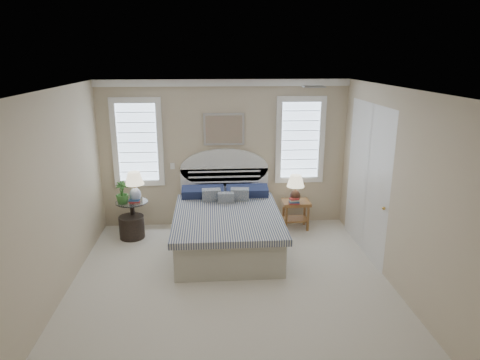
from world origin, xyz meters
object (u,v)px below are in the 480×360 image
at_px(side_table_left, 133,214).
at_px(lamp_left, 134,183).
at_px(nightstand_right, 296,208).
at_px(lamp_right, 296,186).
at_px(floor_pot, 132,227).
at_px(bed, 227,225).

xyz_separation_m(side_table_left, lamp_left, (0.07, 0.01, 0.57)).
height_order(nightstand_right, lamp_right, lamp_right).
xyz_separation_m(lamp_left, lamp_right, (2.85, 0.04, -0.11)).
distance_m(side_table_left, nightstand_right, 2.95).
bearing_deg(floor_pot, side_table_left, 86.78).
height_order(bed, lamp_right, bed).
bearing_deg(bed, floor_pot, 164.23).
distance_m(bed, floor_pot, 1.73).
bearing_deg(side_table_left, nightstand_right, 1.94).
xyz_separation_m(nightstand_right, floor_pot, (-2.96, -0.22, -0.19)).
xyz_separation_m(floor_pot, lamp_left, (0.08, 0.13, 0.76)).
distance_m(lamp_left, lamp_right, 2.85).
xyz_separation_m(side_table_left, lamp_right, (2.92, 0.04, 0.46)).
distance_m(side_table_left, lamp_left, 0.58).
bearing_deg(floor_pot, lamp_right, 3.25).
bearing_deg(side_table_left, bed, -19.74).
bearing_deg(bed, lamp_left, 159.24).
xyz_separation_m(bed, nightstand_right, (1.30, 0.69, 0.00)).
bearing_deg(lamp_left, bed, -20.76).
distance_m(side_table_left, lamp_right, 2.95).
xyz_separation_m(floor_pot, lamp_right, (2.92, 0.17, 0.65)).
xyz_separation_m(bed, side_table_left, (-1.65, 0.59, 0.00)).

